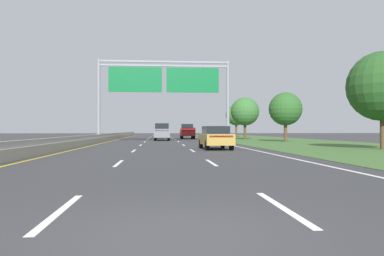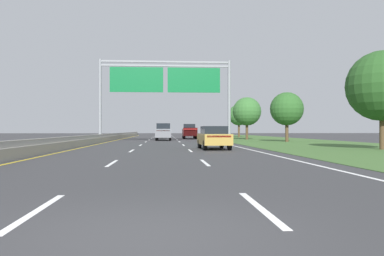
{
  "view_description": "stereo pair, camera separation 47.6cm",
  "coord_description": "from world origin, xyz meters",
  "px_view_note": "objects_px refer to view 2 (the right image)",
  "views": [
    {
      "loc": [
        -0.24,
        -4.91,
        1.33
      ],
      "look_at": [
        2.66,
        29.24,
        1.49
      ],
      "focal_mm": 36.0,
      "sensor_mm": 36.0,
      "label": 1
    },
    {
      "loc": [
        0.24,
        -4.94,
        1.33
      ],
      "look_at": [
        2.66,
        29.24,
        1.49
      ],
      "focal_mm": 36.0,
      "sensor_mm": 36.0,
      "label": 2
    }
  ],
  "objects_px": {
    "roadside_tree_mid": "(287,109)",
    "pickup_truck_red": "(189,131)",
    "overhead_sign_gantry": "(165,83)",
    "roadside_tree_far": "(247,112)",
    "car_gold_right_lane_sedan": "(214,137)",
    "roadside_tree_distant": "(239,115)",
    "roadside_tree_near": "(382,86)",
    "car_darkgreen_centre_lane_suv": "(164,131)",
    "car_grey_centre_lane_suv": "(164,132)"
  },
  "relations": [
    {
      "from": "roadside_tree_mid",
      "to": "pickup_truck_red",
      "type": "bearing_deg",
      "value": 121.09
    },
    {
      "from": "overhead_sign_gantry",
      "to": "roadside_tree_far",
      "type": "height_order",
      "value": "overhead_sign_gantry"
    },
    {
      "from": "car_gold_right_lane_sedan",
      "to": "overhead_sign_gantry",
      "type": "bearing_deg",
      "value": 8.98
    },
    {
      "from": "pickup_truck_red",
      "to": "roadside_tree_distant",
      "type": "bearing_deg",
      "value": -44.2
    },
    {
      "from": "car_gold_right_lane_sedan",
      "to": "pickup_truck_red",
      "type": "bearing_deg",
      "value": -2.12
    },
    {
      "from": "pickup_truck_red",
      "to": "overhead_sign_gantry",
      "type": "bearing_deg",
      "value": 165.55
    },
    {
      "from": "roadside_tree_near",
      "to": "roadside_tree_far",
      "type": "height_order",
      "value": "roadside_tree_near"
    },
    {
      "from": "roadside_tree_far",
      "to": "pickup_truck_red",
      "type": "bearing_deg",
      "value": 143.02
    },
    {
      "from": "roadside_tree_far",
      "to": "car_gold_right_lane_sedan",
      "type": "bearing_deg",
      "value": -107.0
    },
    {
      "from": "overhead_sign_gantry",
      "to": "car_darkgreen_centre_lane_suv",
      "type": "relative_size",
      "value": 3.17
    },
    {
      "from": "pickup_truck_red",
      "to": "roadside_tree_far",
      "type": "relative_size",
      "value": 0.94
    },
    {
      "from": "overhead_sign_gantry",
      "to": "roadside_tree_near",
      "type": "height_order",
      "value": "overhead_sign_gantry"
    },
    {
      "from": "car_darkgreen_centre_lane_suv",
      "to": "car_gold_right_lane_sedan",
      "type": "bearing_deg",
      "value": -176.05
    },
    {
      "from": "roadside_tree_mid",
      "to": "roadside_tree_distant",
      "type": "height_order",
      "value": "roadside_tree_distant"
    },
    {
      "from": "roadside_tree_mid",
      "to": "car_grey_centre_lane_suv",
      "type": "bearing_deg",
      "value": 154.19
    },
    {
      "from": "roadside_tree_near",
      "to": "roadside_tree_mid",
      "type": "bearing_deg",
      "value": 93.74
    },
    {
      "from": "car_grey_centre_lane_suv",
      "to": "car_gold_right_lane_sedan",
      "type": "xyz_separation_m",
      "value": [
        3.5,
        -21.71,
        -0.28
      ]
    },
    {
      "from": "pickup_truck_red",
      "to": "car_gold_right_lane_sedan",
      "type": "relative_size",
      "value": 1.22
    },
    {
      "from": "car_gold_right_lane_sedan",
      "to": "roadside_tree_distant",
      "type": "height_order",
      "value": "roadside_tree_distant"
    },
    {
      "from": "car_grey_centre_lane_suv",
      "to": "roadside_tree_mid",
      "type": "bearing_deg",
      "value": -114.93
    },
    {
      "from": "roadside_tree_near",
      "to": "roadside_tree_distant",
      "type": "xyz_separation_m",
      "value": [
        -1.46,
        42.12,
        -0.32
      ]
    },
    {
      "from": "pickup_truck_red",
      "to": "car_darkgreen_centre_lane_suv",
      "type": "bearing_deg",
      "value": 36.41
    },
    {
      "from": "overhead_sign_gantry",
      "to": "roadside_tree_mid",
      "type": "xyz_separation_m",
      "value": [
        13.29,
        -2.53,
        -3.0
      ]
    },
    {
      "from": "overhead_sign_gantry",
      "to": "roadside_tree_distant",
      "type": "xyz_separation_m",
      "value": [
        12.92,
        22.9,
        -2.69
      ]
    },
    {
      "from": "car_darkgreen_centre_lane_suv",
      "to": "roadside_tree_mid",
      "type": "distance_m",
      "value": 25.27
    },
    {
      "from": "car_darkgreen_centre_lane_suv",
      "to": "car_grey_centre_lane_suv",
      "type": "bearing_deg",
      "value": 178.3
    },
    {
      "from": "roadside_tree_far",
      "to": "overhead_sign_gantry",
      "type": "bearing_deg",
      "value": -144.65
    },
    {
      "from": "overhead_sign_gantry",
      "to": "car_grey_centre_lane_suv",
      "type": "relative_size",
      "value": 3.18
    },
    {
      "from": "roadside_tree_mid",
      "to": "car_gold_right_lane_sedan",
      "type": "bearing_deg",
      "value": -123.4
    },
    {
      "from": "roadside_tree_mid",
      "to": "roadside_tree_distant",
      "type": "distance_m",
      "value": 25.44
    },
    {
      "from": "roadside_tree_mid",
      "to": "roadside_tree_distant",
      "type": "xyz_separation_m",
      "value": [
        -0.37,
        25.43,
        0.31
      ]
    },
    {
      "from": "roadside_tree_mid",
      "to": "roadside_tree_distant",
      "type": "bearing_deg",
      "value": 90.83
    },
    {
      "from": "overhead_sign_gantry",
      "to": "roadside_tree_mid",
      "type": "bearing_deg",
      "value": -10.78
    },
    {
      "from": "pickup_truck_red",
      "to": "roadside_tree_distant",
      "type": "xyz_separation_m",
      "value": [
        9.31,
        9.39,
        2.85
      ]
    },
    {
      "from": "car_grey_centre_lane_suv",
      "to": "pickup_truck_red",
      "type": "bearing_deg",
      "value": -21.09
    },
    {
      "from": "roadside_tree_near",
      "to": "car_gold_right_lane_sedan",
      "type": "bearing_deg",
      "value": 172.29
    },
    {
      "from": "overhead_sign_gantry",
      "to": "roadside_tree_mid",
      "type": "relative_size",
      "value": 2.76
    },
    {
      "from": "pickup_truck_red",
      "to": "roadside_tree_mid",
      "type": "bearing_deg",
      "value": -148.38
    },
    {
      "from": "car_gold_right_lane_sedan",
      "to": "roadside_tree_distant",
      "type": "xyz_separation_m",
      "value": [
        9.64,
        40.61,
        3.11
      ]
    },
    {
      "from": "pickup_truck_red",
      "to": "car_gold_right_lane_sedan",
      "type": "distance_m",
      "value": 31.22
    },
    {
      "from": "overhead_sign_gantry",
      "to": "pickup_truck_red",
      "type": "height_order",
      "value": "overhead_sign_gantry"
    },
    {
      "from": "car_darkgreen_centre_lane_suv",
      "to": "roadside_tree_far",
      "type": "relative_size",
      "value": 0.82
    },
    {
      "from": "pickup_truck_red",
      "to": "roadside_tree_mid",
      "type": "distance_m",
      "value": 18.9
    },
    {
      "from": "overhead_sign_gantry",
      "to": "roadside_tree_mid",
      "type": "distance_m",
      "value": 13.86
    },
    {
      "from": "car_darkgreen_centre_lane_suv",
      "to": "car_grey_centre_lane_suv",
      "type": "xyz_separation_m",
      "value": [
        -0.07,
        -14.71,
        0.0
      ]
    },
    {
      "from": "car_darkgreen_centre_lane_suv",
      "to": "roadside_tree_far",
      "type": "bearing_deg",
      "value": -135.37
    },
    {
      "from": "car_darkgreen_centre_lane_suv",
      "to": "roadside_tree_near",
      "type": "xyz_separation_m",
      "value": [
        14.53,
        -37.93,
        3.15
      ]
    },
    {
      "from": "car_darkgreen_centre_lane_suv",
      "to": "car_grey_centre_lane_suv",
      "type": "height_order",
      "value": "same"
    },
    {
      "from": "car_gold_right_lane_sedan",
      "to": "car_darkgreen_centre_lane_suv",
      "type": "bearing_deg",
      "value": 3.87
    },
    {
      "from": "pickup_truck_red",
      "to": "roadside_tree_near",
      "type": "xyz_separation_m",
      "value": [
        10.77,
        -32.72,
        3.17
      ]
    }
  ]
}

